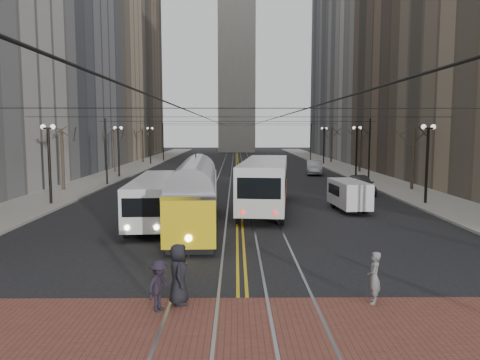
{
  "coord_description": "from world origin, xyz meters",
  "views": [
    {
      "loc": [
        -0.21,
        -15.81,
        5.49
      ],
      "look_at": [
        -0.01,
        7.31,
        3.0
      ],
      "focal_mm": 35.0,
      "sensor_mm": 36.0,
      "label": 1
    }
  ],
  "objects_px": {
    "streetcar": "(195,202)",
    "pedestrian_a": "(179,274)",
    "clock_tower": "(237,4)",
    "rear_bus": "(265,185)",
    "sedan_grey": "(360,184)",
    "cargo_van": "(349,196)",
    "transit_bus": "(154,200)",
    "pedestrian_d": "(159,286)",
    "sedan_silver": "(314,168)",
    "pedestrian_b": "(374,278)"
  },
  "relations": [
    {
      "from": "streetcar",
      "to": "pedestrian_a",
      "type": "relative_size",
      "value": 6.57
    },
    {
      "from": "clock_tower",
      "to": "streetcar",
      "type": "height_order",
      "value": "clock_tower"
    },
    {
      "from": "clock_tower",
      "to": "rear_bus",
      "type": "distance_m",
      "value": 92.38
    },
    {
      "from": "clock_tower",
      "to": "sedan_grey",
      "type": "relative_size",
      "value": 13.31
    },
    {
      "from": "clock_tower",
      "to": "cargo_van",
      "type": "xyz_separation_m",
      "value": [
        7.45,
        -86.48,
        -34.94
      ]
    },
    {
      "from": "transit_bus",
      "to": "streetcar",
      "type": "relative_size",
      "value": 0.83
    },
    {
      "from": "sedan_grey",
      "to": "pedestrian_d",
      "type": "height_order",
      "value": "sedan_grey"
    },
    {
      "from": "cargo_van",
      "to": "pedestrian_a",
      "type": "height_order",
      "value": "cargo_van"
    },
    {
      "from": "transit_bus",
      "to": "sedan_silver",
      "type": "distance_m",
      "value": 33.01
    },
    {
      "from": "streetcar",
      "to": "rear_bus",
      "type": "height_order",
      "value": "rear_bus"
    },
    {
      "from": "streetcar",
      "to": "cargo_van",
      "type": "bearing_deg",
      "value": 26.44
    },
    {
      "from": "rear_bus",
      "to": "sedan_grey",
      "type": "xyz_separation_m",
      "value": [
        8.7,
        7.81,
        -0.86
      ]
    },
    {
      "from": "pedestrian_a",
      "to": "pedestrian_d",
      "type": "xyz_separation_m",
      "value": [
        -0.52,
        -0.57,
        -0.18
      ]
    },
    {
      "from": "rear_bus",
      "to": "sedan_silver",
      "type": "distance_m",
      "value": 26.29
    },
    {
      "from": "transit_bus",
      "to": "clock_tower",
      "type": "bearing_deg",
      "value": 83.52
    },
    {
      "from": "sedan_silver",
      "to": "pedestrian_d",
      "type": "relative_size",
      "value": 3.27
    },
    {
      "from": "sedan_silver",
      "to": "clock_tower",
      "type": "bearing_deg",
      "value": 106.55
    },
    {
      "from": "cargo_van",
      "to": "sedan_silver",
      "type": "distance_m",
      "value": 25.94
    },
    {
      "from": "sedan_grey",
      "to": "pedestrian_a",
      "type": "height_order",
      "value": "pedestrian_a"
    },
    {
      "from": "cargo_van",
      "to": "streetcar",
      "type": "bearing_deg",
      "value": -155.46
    },
    {
      "from": "sedan_grey",
      "to": "sedan_silver",
      "type": "distance_m",
      "value": 17.38
    },
    {
      "from": "transit_bus",
      "to": "pedestrian_d",
      "type": "bearing_deg",
      "value": -82.89
    },
    {
      "from": "pedestrian_d",
      "to": "pedestrian_b",
      "type": "bearing_deg",
      "value": -58.57
    },
    {
      "from": "clock_tower",
      "to": "rear_bus",
      "type": "xyz_separation_m",
      "value": [
        1.8,
        -85.77,
        -34.26
      ]
    },
    {
      "from": "clock_tower",
      "to": "streetcar",
      "type": "relative_size",
      "value": 5.21
    },
    {
      "from": "clock_tower",
      "to": "sedan_grey",
      "type": "xyz_separation_m",
      "value": [
        10.5,
        -77.96,
        -35.12
      ]
    },
    {
      "from": "transit_bus",
      "to": "sedan_grey",
      "type": "height_order",
      "value": "transit_bus"
    },
    {
      "from": "streetcar",
      "to": "pedestrian_d",
      "type": "xyz_separation_m",
      "value": [
        -0.05,
        -12.1,
        -0.7
      ]
    },
    {
      "from": "rear_bus",
      "to": "transit_bus",
      "type": "bearing_deg",
      "value": -140.15
    },
    {
      "from": "pedestrian_b",
      "to": "pedestrian_d",
      "type": "xyz_separation_m",
      "value": [
        -6.7,
        -0.57,
        -0.05
      ]
    },
    {
      "from": "clock_tower",
      "to": "transit_bus",
      "type": "relative_size",
      "value": 6.25
    },
    {
      "from": "pedestrian_a",
      "to": "transit_bus",
      "type": "bearing_deg",
      "value": 5.4
    },
    {
      "from": "clock_tower",
      "to": "sedan_silver",
      "type": "distance_m",
      "value": 70.68
    },
    {
      "from": "streetcar",
      "to": "rear_bus",
      "type": "xyz_separation_m",
      "value": [
        4.3,
        6.19,
        0.21
      ]
    },
    {
      "from": "clock_tower",
      "to": "cargo_van",
      "type": "relative_size",
      "value": 14.26
    },
    {
      "from": "cargo_van",
      "to": "sedan_silver",
      "type": "height_order",
      "value": "cargo_van"
    },
    {
      "from": "transit_bus",
      "to": "cargo_van",
      "type": "height_order",
      "value": "transit_bus"
    },
    {
      "from": "sedan_grey",
      "to": "sedan_silver",
      "type": "relative_size",
      "value": 0.97
    },
    {
      "from": "rear_bus",
      "to": "cargo_van",
      "type": "distance_m",
      "value": 5.74
    },
    {
      "from": "pedestrian_a",
      "to": "pedestrian_d",
      "type": "distance_m",
      "value": 0.79
    },
    {
      "from": "sedan_grey",
      "to": "pedestrian_a",
      "type": "relative_size",
      "value": 2.57
    },
    {
      "from": "cargo_van",
      "to": "sedan_silver",
      "type": "xyz_separation_m",
      "value": [
        1.95,
        25.86,
        -0.18
      ]
    },
    {
      "from": "streetcar",
      "to": "pedestrian_b",
      "type": "relative_size",
      "value": 7.64
    },
    {
      "from": "streetcar",
      "to": "sedan_silver",
      "type": "relative_size",
      "value": 2.47
    },
    {
      "from": "sedan_grey",
      "to": "cargo_van",
      "type": "bearing_deg",
      "value": -106.47
    },
    {
      "from": "pedestrian_b",
      "to": "sedan_silver",
      "type": "bearing_deg",
      "value": -167.36
    },
    {
      "from": "clock_tower",
      "to": "transit_bus",
      "type": "bearing_deg",
      "value": -93.21
    },
    {
      "from": "transit_bus",
      "to": "pedestrian_a",
      "type": "bearing_deg",
      "value": -80.29
    },
    {
      "from": "pedestrian_d",
      "to": "transit_bus",
      "type": "bearing_deg",
      "value": 36.97
    },
    {
      "from": "cargo_van",
      "to": "sedan_grey",
      "type": "xyz_separation_m",
      "value": [
        3.05,
        8.52,
        -0.18
      ]
    }
  ]
}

